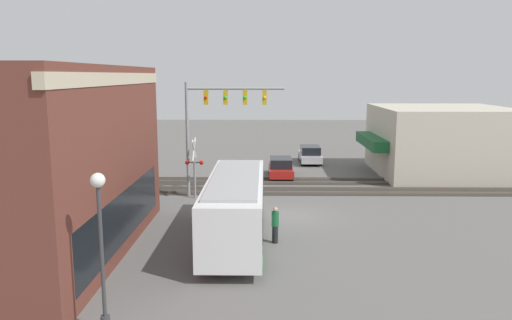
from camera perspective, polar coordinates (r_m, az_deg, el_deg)
ground_plane at (r=27.88m, az=3.96°, el=-6.40°), size 120.00×120.00×0.00m
brick_building at (r=23.61m, az=-25.53°, el=-0.18°), size 14.29×9.06×8.11m
shop_building at (r=41.52m, az=20.32°, el=2.06°), size 10.04×10.88×5.27m
city_bus at (r=23.40m, az=-2.35°, el=-5.22°), size 10.40×2.59×3.08m
traffic_signal_gantry at (r=31.55m, az=-4.48°, el=5.50°), size 0.42×6.21×7.28m
crossing_signal at (r=31.53m, az=-7.05°, el=-0.28°), size 1.41×1.18×3.81m
streetlamp at (r=15.60m, az=-17.31°, el=-8.59°), size 0.44×0.44×4.93m
rail_track_near at (r=33.67m, az=3.43°, el=-3.53°), size 2.60×60.00×0.15m
rail_track_far at (r=36.79m, az=3.22°, el=-2.39°), size 2.60×60.00×0.15m
parked_car_red at (r=38.08m, az=2.85°, el=-0.93°), size 4.40×1.82×1.52m
parked_car_silver at (r=44.42m, az=6.20°, el=0.56°), size 4.38×1.82×1.54m
pedestrian_near_bus at (r=23.30m, az=2.20°, el=-7.39°), size 0.34×0.34×1.72m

